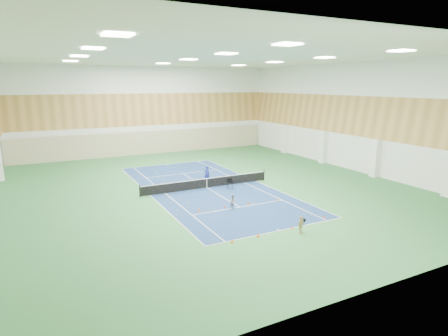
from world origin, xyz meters
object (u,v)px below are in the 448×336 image
(child_apron, at_px, (301,225))
(coach, at_px, (207,174))
(child_court, at_px, (233,202))
(tennis_net, at_px, (207,182))
(ball_cart, at_px, (230,184))

(child_apron, bearing_deg, coach, 73.28)
(child_court, height_order, child_apron, child_court)
(child_court, xyz_separation_m, child_apron, (1.66, -6.32, -0.01))
(coach, height_order, child_apron, coach)
(tennis_net, bearing_deg, child_apron, -85.65)
(tennis_net, relative_size, child_apron, 10.74)
(tennis_net, relative_size, coach, 7.93)
(child_court, xyz_separation_m, ball_cart, (2.47, 5.22, -0.13))
(coach, xyz_separation_m, child_apron, (-0.01, -15.02, -0.21))
(tennis_net, bearing_deg, child_court, -95.95)
(coach, height_order, child_court, coach)
(coach, distance_m, ball_cart, 3.58)
(child_court, relative_size, ball_cart, 1.27)
(tennis_net, relative_size, child_court, 10.60)
(coach, height_order, ball_cart, coach)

